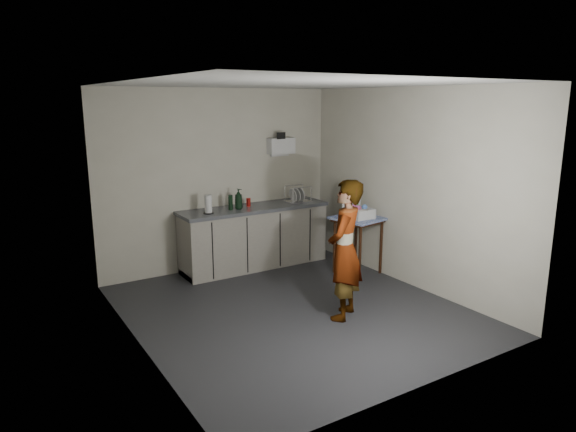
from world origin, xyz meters
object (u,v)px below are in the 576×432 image
soda_can (248,202)px  dark_bottle (231,202)px  soap_bottle (239,199)px  kitchen_counter (254,238)px  side_table (358,224)px  standing_man (345,250)px  dish_rack (297,198)px  bakery_box (358,210)px  paper_towel (208,205)px

soda_can → dark_bottle: dark_bottle is taller
soap_bottle → soda_can: soap_bottle is taller
kitchen_counter → side_table: size_ratio=2.73×
side_table → standing_man: (-1.12, -1.11, 0.08)m
kitchen_counter → soap_bottle: (-0.27, -0.04, 0.63)m
soda_can → dish_rack: (0.78, -0.12, -0.00)m
standing_man → dark_bottle: bearing=-117.4°
soda_can → bakery_box: 1.61m
soda_can → dark_bottle: (-0.33, -0.09, 0.05)m
paper_towel → bakery_box: bearing=-28.5°
soap_bottle → bakery_box: 1.70m
paper_towel → dark_bottle: bearing=9.0°
dark_bottle → standing_man: bearing=-80.2°
kitchen_counter → dark_bottle: bearing=-175.9°
kitchen_counter → bakery_box: size_ratio=4.80×
soap_bottle → dark_bottle: soap_bottle is taller
dark_bottle → bakery_box: bearing=-35.7°
side_table → paper_towel: 2.12m
paper_towel → bakery_box: 2.08m
side_table → dish_rack: (-0.38, 1.00, 0.25)m
standing_man → dark_bottle: (-0.37, 2.14, 0.22)m
soap_bottle → paper_towel: size_ratio=1.14×
paper_towel → bakery_box: size_ratio=0.55×
paper_towel → kitchen_counter: bearing=6.5°
soap_bottle → dish_rack: (0.99, -0.02, -0.09)m
dark_bottle → bakery_box: (1.46, -1.05, -0.09)m
side_table → bakery_box: size_ratio=1.76×
kitchen_counter → standing_man: bearing=-90.5°
dish_rack → bakery_box: 1.08m
side_table → dish_rack: bearing=100.0°
soda_can → standing_man: bearing=-89.1°
kitchen_counter → soap_bottle: size_ratio=7.68×
standing_man → soap_bottle: standing_man is taller
side_table → dish_rack: 1.10m
kitchen_counter → dish_rack: dish_rack is taller
soda_can → bakery_box: (1.13, -1.14, -0.04)m
dark_bottle → soda_can: bearing=15.5°
soap_bottle → paper_towel: (-0.48, -0.05, -0.02)m
kitchen_counter → soap_bottle: bearing=-171.8°
kitchen_counter → soda_can: 0.55m
dark_bottle → bakery_box: 1.80m
bakery_box → standing_man: bearing=-136.5°
dark_bottle → dish_rack: size_ratio=0.59×
bakery_box → dish_rack: bearing=107.5°
standing_man → side_table: bearing=-172.4°
side_table → standing_man: standing_man is taller
soap_bottle → dark_bottle: bearing=175.0°
bakery_box → kitchen_counter: bearing=133.5°
kitchen_counter → soda_can: bearing=131.1°
soda_can → dark_bottle: 0.35m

